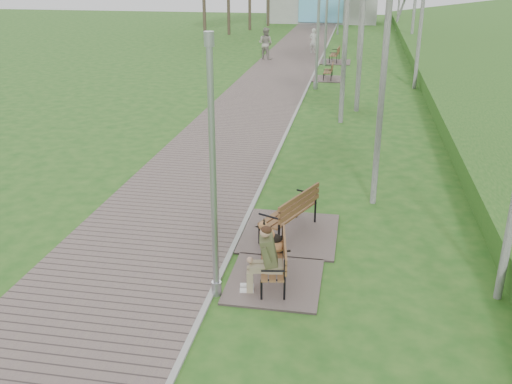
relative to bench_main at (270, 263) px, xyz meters
The scene contains 13 objects.
walkway 18.49m from the bench_main, 98.31° to the left, with size 3.50×67.00×0.04m, color #6B5A57.
kerb 18.32m from the bench_main, 92.88° to the left, with size 0.10×67.00×0.05m, color #999993.
building_north 47.85m from the bench_main, 92.90° to the left, with size 10.00×5.20×4.00m.
bench_main is the anchor object (origin of this frame).
bench_second 2.02m from the bench_main, 87.48° to the left, with size 1.96×2.18×1.20m.
bench_third 19.28m from the bench_main, 90.41° to the left, with size 1.56×1.73×0.96m.
bench_far 24.43m from the bench_main, 90.22° to the left, with size 1.75×1.94×1.07m.
lamp_post_near 1.94m from the bench_main, 146.51° to the right, with size 0.17×0.17×4.41m.
lamp_post_second 17.02m from the bench_main, 91.84° to the left, with size 0.21×0.21×5.37m.
lamp_post_third 23.53m from the bench_main, 91.43° to the left, with size 0.22×0.22×5.76m.
lamp_post_far 37.93m from the bench_main, 90.79° to the left, with size 0.18×0.18×4.53m.
pedestrian_near 27.60m from the bench_main, 93.24° to the left, with size 0.56×0.37×1.53m, color white.
pedestrian_far 25.06m from the bench_main, 99.46° to the left, with size 0.89×0.69×1.82m, color gray.
Camera 1 is at (2.25, -5.55, 5.35)m, focal length 40.00 mm.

